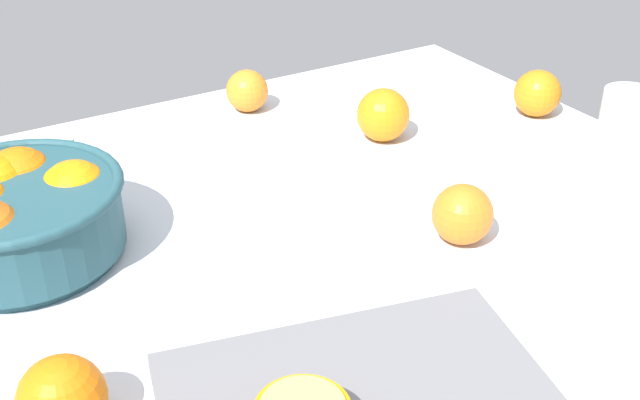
% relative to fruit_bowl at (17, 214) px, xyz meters
% --- Properties ---
extents(ground_plane, '(1.17, 0.97, 0.03)m').
position_rel_fruit_bowl_xyz_m(ground_plane, '(0.24, -0.15, -0.07)').
color(ground_plane, silver).
extents(fruit_bowl, '(0.24, 0.24, 0.10)m').
position_rel_fruit_bowl_xyz_m(fruit_bowl, '(0.00, 0.00, 0.00)').
color(fruit_bowl, '#234C56').
rests_on(fruit_bowl, ground_plane).
extents(second_glass, '(0.07, 0.07, 0.11)m').
position_rel_fruit_bowl_xyz_m(second_glass, '(0.73, -0.19, -0.00)').
color(second_glass, white).
rests_on(second_glass, ground_plane).
extents(loose_orange_0, '(0.07, 0.07, 0.07)m').
position_rel_fruit_bowl_xyz_m(loose_orange_0, '(-0.03, -0.29, -0.02)').
color(loose_orange_0, orange).
rests_on(loose_orange_0, ground_plane).
extents(loose_orange_1, '(0.08, 0.08, 0.08)m').
position_rel_fruit_bowl_xyz_m(loose_orange_1, '(0.51, 0.04, -0.01)').
color(loose_orange_1, orange).
rests_on(loose_orange_1, ground_plane).
extents(loose_orange_2, '(0.07, 0.07, 0.07)m').
position_rel_fruit_bowl_xyz_m(loose_orange_2, '(0.43, -0.22, -0.02)').
color(loose_orange_2, orange).
rests_on(loose_orange_2, ground_plane).
extents(loose_orange_3, '(0.07, 0.07, 0.07)m').
position_rel_fruit_bowl_xyz_m(loose_orange_3, '(0.76, -0.01, -0.02)').
color(loose_orange_3, orange).
rests_on(loose_orange_3, ground_plane).
extents(loose_orange_4, '(0.06, 0.06, 0.06)m').
position_rel_fruit_bowl_xyz_m(loose_orange_4, '(0.39, 0.23, -0.02)').
color(loose_orange_4, orange).
rests_on(loose_orange_4, ground_plane).
extents(herb_sprig_0, '(0.04, 0.05, 0.01)m').
position_rel_fruit_bowl_xyz_m(herb_sprig_0, '(0.11, 0.24, -0.05)').
color(herb_sprig_0, '#3A763E').
rests_on(herb_sprig_0, ground_plane).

